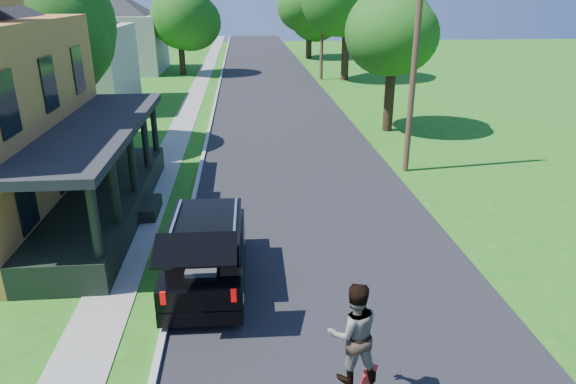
{
  "coord_description": "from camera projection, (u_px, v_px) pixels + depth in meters",
  "views": [
    {
      "loc": [
        -2.15,
        -10.13,
        6.99
      ],
      "look_at": [
        -1.01,
        3.0,
        1.83
      ],
      "focal_mm": 32.0,
      "sensor_mm": 36.0,
      "label": 1
    }
  ],
  "objects": [
    {
      "name": "street",
      "position": [
        280.0,
        117.0,
        30.67
      ],
      "size": [
        8.0,
        120.0,
        0.02
      ],
      "primitive_type": "cube",
      "color": "black",
      "rests_on": "ground"
    },
    {
      "name": "sidewalk",
      "position": [
        185.0,
        119.0,
        30.22
      ],
      "size": [
        1.3,
        120.0,
        0.03
      ],
      "primitive_type": "cube",
      "color": "gray",
      "rests_on": "ground"
    },
    {
      "name": "skateboarder",
      "position": [
        354.0,
        333.0,
        8.95
      ],
      "size": [
        0.98,
        0.78,
        1.93
      ],
      "rotation": [
        0.0,
        0.0,
        3.2
      ],
      "color": "black",
      "rests_on": "ground"
    },
    {
      "name": "tree_left_far",
      "position": [
        178.0,
        13.0,
        44.47
      ],
      "size": [
        6.87,
        6.64,
        8.04
      ],
      "rotation": [
        0.0,
        0.0,
        0.43
      ],
      "color": "black",
      "rests_on": "ground"
    },
    {
      "name": "neighbor_house_far",
      "position": [
        116.0,
        24.0,
        46.6
      ],
      "size": [
        12.78,
        12.78,
        8.3
      ],
      "color": "#BBB8A6",
      "rests_on": "ground"
    },
    {
      "name": "neighbor_house_mid",
      "position": [
        58.0,
        40.0,
        31.76
      ],
      "size": [
        12.78,
        12.78,
        8.3
      ],
      "color": "#BBB8A6",
      "rests_on": "ground"
    },
    {
      "name": "utility_pole_far",
      "position": [
        322.0,
        23.0,
        42.09
      ],
      "size": [
        1.67,
        0.63,
        8.93
      ],
      "rotation": [
        0.0,
        0.0,
        0.3
      ],
      "color": "#412C1E",
      "rests_on": "ground"
    },
    {
      "name": "tree_left_mid",
      "position": [
        57.0,
        19.0,
        21.86
      ],
      "size": [
        5.52,
        5.34,
        8.83
      ],
      "rotation": [
        0.0,
        0.0,
        -0.0
      ],
      "color": "black",
      "rests_on": "ground"
    },
    {
      "name": "black_suv",
      "position": [
        207.0,
        252.0,
        12.93
      ],
      "size": [
        1.93,
        4.86,
        2.25
      ],
      "rotation": [
        0.0,
        0.0,
        -0.02
      ],
      "color": "black",
      "rests_on": "ground"
    },
    {
      "name": "tree_right_near",
      "position": [
        393.0,
        36.0,
        25.93
      ],
      "size": [
        5.63,
        5.33,
        7.4
      ],
      "rotation": [
        0.0,
        0.0,
        0.22
      ],
      "color": "black",
      "rests_on": "ground"
    },
    {
      "name": "utility_pole_near",
      "position": [
        415.0,
        54.0,
        19.73
      ],
      "size": [
        1.49,
        0.26,
        9.24
      ],
      "rotation": [
        0.0,
        0.0,
        0.08
      ],
      "color": "#412C1E",
      "rests_on": "ground"
    },
    {
      "name": "curb",
      "position": [
        212.0,
        118.0,
        30.34
      ],
      "size": [
        0.15,
        120.0,
        0.12
      ],
      "primitive_type": "cube",
      "color": "#A6A6A1",
      "rests_on": "ground"
    },
    {
      "name": "ground",
      "position": [
        341.0,
        309.0,
        12.12
      ],
      "size": [
        140.0,
        140.0,
        0.0
      ],
      "primitive_type": "plane",
      "color": "#1F6514",
      "rests_on": "ground"
    },
    {
      "name": "front_walk",
      "position": [
        24.0,
        219.0,
        16.91
      ],
      "size": [
        6.5,
        1.2,
        0.03
      ],
      "primitive_type": "cube",
      "color": "gray",
      "rests_on": "ground"
    },
    {
      "name": "tree_right_far",
      "position": [
        309.0,
        3.0,
        55.45
      ],
      "size": [
        7.08,
        7.16,
        9.14
      ],
      "rotation": [
        0.0,
        0.0,
        -0.19
      ],
      "color": "black",
      "rests_on": "ground"
    }
  ]
}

